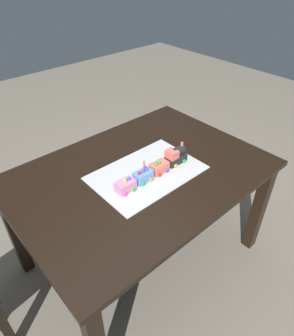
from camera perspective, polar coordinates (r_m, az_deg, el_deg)
ground_plane at (r=2.21m, az=-0.93°, el=-16.02°), size 8.00×8.00×0.00m
dining_table at (r=1.74m, az=-1.13°, el=-3.34°), size 1.40×1.00×0.74m
cake_board at (r=1.66m, az=0.00°, el=-0.88°), size 0.60×0.40×0.00m
cake_locomotive at (r=1.72m, az=5.46°, el=2.34°), size 0.14×0.08×0.12m
cake_car_gondola_coral at (r=1.65m, az=2.31°, el=0.13°), size 0.10×0.08×0.07m
cake_car_tanker_sky_blue at (r=1.59m, az=-0.77°, el=-1.53°), size 0.10×0.08×0.07m
cake_car_caboose_bubblegum at (r=1.53m, az=-4.09°, el=-3.36°), size 0.10×0.08×0.07m
birthday_candle at (r=1.55m, az=-0.56°, el=0.68°), size 0.01×0.01×0.06m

